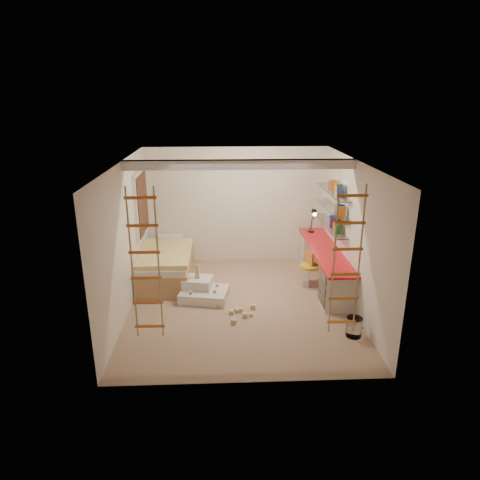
{
  "coord_description": "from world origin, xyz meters",
  "views": [
    {
      "loc": [
        -0.33,
        -7.05,
        3.66
      ],
      "look_at": [
        0.0,
        0.3,
        1.15
      ],
      "focal_mm": 32.0,
      "sensor_mm": 36.0,
      "label": 1
    }
  ],
  "objects_px": {
    "play_platform": "(202,291)",
    "bed": "(167,264)",
    "swivel_chair": "(309,273)",
    "desk": "(324,265)"
  },
  "relations": [
    {
      "from": "desk",
      "to": "play_platform",
      "type": "xyz_separation_m",
      "value": [
        -2.43,
        -0.57,
        -0.26
      ]
    },
    {
      "from": "bed",
      "to": "play_platform",
      "type": "bearing_deg",
      "value": -50.62
    },
    {
      "from": "bed",
      "to": "play_platform",
      "type": "xyz_separation_m",
      "value": [
        0.77,
        -0.94,
        -0.18
      ]
    },
    {
      "from": "desk",
      "to": "swivel_chair",
      "type": "height_order",
      "value": "desk"
    },
    {
      "from": "play_platform",
      "to": "bed",
      "type": "bearing_deg",
      "value": 129.38
    },
    {
      "from": "bed",
      "to": "swivel_chair",
      "type": "height_order",
      "value": "swivel_chair"
    },
    {
      "from": "bed",
      "to": "swivel_chair",
      "type": "distance_m",
      "value": 2.92
    },
    {
      "from": "swivel_chair",
      "to": "play_platform",
      "type": "relative_size",
      "value": 0.76
    },
    {
      "from": "desk",
      "to": "swivel_chair",
      "type": "distance_m",
      "value": 0.36
    },
    {
      "from": "bed",
      "to": "play_platform",
      "type": "relative_size",
      "value": 2.07
    }
  ]
}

